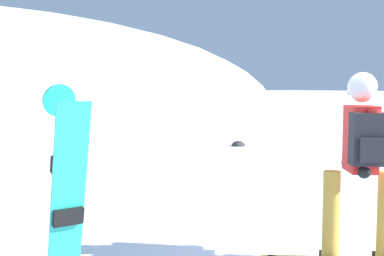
{
  "coord_description": "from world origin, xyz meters",
  "views": [
    {
      "loc": [
        -3.85,
        -2.66,
        1.59
      ],
      "look_at": [
        -0.13,
        2.98,
        1.0
      ],
      "focal_mm": 44.45,
      "sensor_mm": 36.0,
      "label": 1
    }
  ],
  "objects": [
    {
      "name": "spare_snowboard",
      "position": [
        -2.59,
        1.13,
        0.82
      ],
      "size": [
        0.28,
        0.43,
        1.62
      ],
      "color": "#23B7A3",
      "rests_on": "ground"
    },
    {
      "name": "snowboarder_main",
      "position": [
        -0.36,
        -0.04,
        0.92
      ],
      "size": [
        1.54,
        1.2,
        1.71
      ],
      "color": "yellow",
      "rests_on": "ground"
    },
    {
      "name": "rock_dark",
      "position": [
        4.15,
        7.24,
        0.0
      ],
      "size": [
        0.39,
        0.33,
        0.28
      ],
      "color": "#383333",
      "rests_on": "ground"
    },
    {
      "name": "ground_plane",
      "position": [
        0.0,
        0.0,
        0.0
      ],
      "size": [
        300.0,
        300.0,
        0.0
      ],
      "primitive_type": "plane",
      "color": "white"
    }
  ]
}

